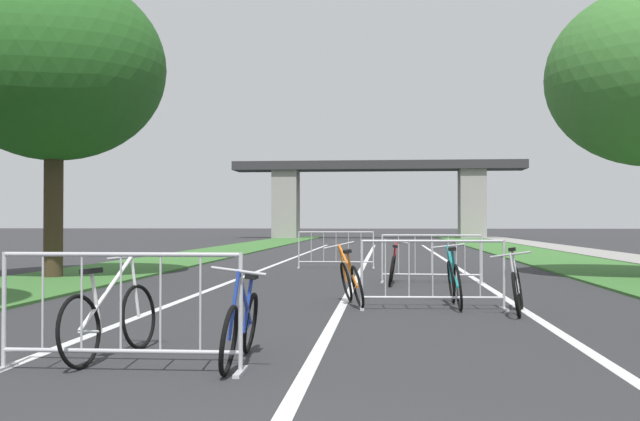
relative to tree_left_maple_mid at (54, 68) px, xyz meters
name	(u,v)px	position (x,y,z in m)	size (l,w,h in m)	color
grass_verge_left	(215,252)	(0.44, 14.31, -4.90)	(3.24, 68.23, 0.05)	#386B2D
grass_verge_right	(531,254)	(13.61, 14.31, -4.90)	(3.24, 68.23, 0.05)	#386B2D
sidewalk_path_right	(598,254)	(16.30, 14.31, -4.88)	(2.13, 68.23, 0.08)	gray
lane_stripe_center	(364,265)	(7.03, 6.13, -4.92)	(0.14, 39.47, 0.01)	silver
lane_stripe_right_lane	(454,265)	(9.76, 6.13, -4.92)	(0.14, 39.47, 0.01)	silver
lane_stripe_left_lane	(276,264)	(4.29, 6.13, -4.92)	(0.14, 39.47, 0.01)	silver
overpass_bridge	(378,186)	(7.03, 42.79, -0.68)	(23.30, 3.07, 6.20)	#2D2D30
tree_left_maple_mid	(54,68)	(0.00, 0.00, 0.00)	(5.14, 5.14, 7.13)	#3D2D1E
crowd_barrier_nearest	(121,313)	(5.39, -10.13, -4.41)	(2.20, 0.47, 1.05)	#ADADB2
crowd_barrier_second	(433,275)	(8.41, -5.25, -4.41)	(2.21, 0.57, 1.05)	#ADADB2
crowd_barrier_third	(432,259)	(8.69, -0.37, -4.41)	(2.21, 0.52, 1.05)	#ADADB2
crowd_barrier_fourth	(336,250)	(6.28, 4.51, -4.41)	(2.21, 0.55, 1.05)	#ADADB2
bicycle_blue_0	(241,326)	(6.37, -9.69, -4.57)	(0.48, 1.71, 0.94)	black
bicycle_red_1	(393,268)	(7.84, -0.86, -4.57)	(0.53, 1.73, 0.94)	black
bicycle_orange_2	(351,281)	(7.16, -4.78, -4.55)	(0.75, 1.67, 1.00)	black
bicycle_silver_3	(517,288)	(9.60, -5.59, -4.57)	(0.69, 1.70, 0.94)	black
bicycle_white_4	(111,319)	(5.06, -9.53, -4.54)	(0.55, 1.73, 1.00)	black
bicycle_teal_5	(454,282)	(8.76, -4.89, -4.53)	(0.54, 1.78, 0.97)	black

